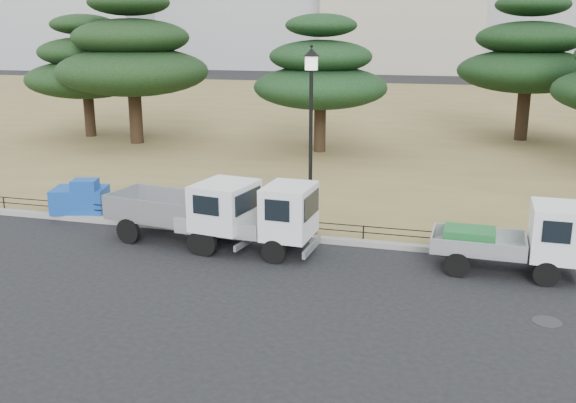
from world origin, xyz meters
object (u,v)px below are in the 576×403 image
(truck_large, at_px, (190,208))
(truck_kei_rear, at_px, (517,238))
(street_lamp, at_px, (311,111))
(truck_kei_front, at_px, (258,218))
(tarp_pile, at_px, (81,198))

(truck_large, bearing_deg, truck_kei_rear, 8.94)
(street_lamp, bearing_deg, truck_kei_rear, -13.61)
(truck_large, relative_size, street_lamp, 0.85)
(truck_kei_front, relative_size, truck_kei_rear, 1.06)
(truck_large, height_order, tarp_pile, truck_large)
(truck_kei_rear, height_order, tarp_pile, truck_kei_rear)
(truck_kei_front, relative_size, street_lamp, 0.71)
(truck_kei_front, height_order, street_lamp, street_lamp)
(truck_large, xyz_separation_m, truck_kei_front, (2.07, -0.21, -0.08))
(truck_kei_front, bearing_deg, tarp_pile, 167.34)
(truck_large, xyz_separation_m, tarp_pile, (-4.59, 1.59, -0.45))
(truck_large, xyz_separation_m, truck_kei_rear, (8.73, 0.00, -0.13))
(street_lamp, height_order, tarp_pile, street_lamp)
(truck_kei_front, xyz_separation_m, tarp_pile, (-6.66, 1.80, -0.37))
(truck_large, bearing_deg, tarp_pile, 169.80)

